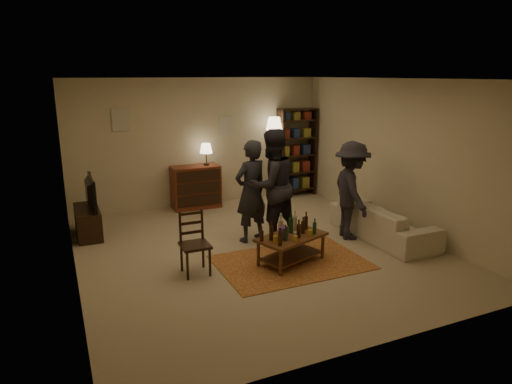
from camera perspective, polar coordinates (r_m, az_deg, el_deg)
floor at (r=7.50m, az=0.13°, el=-7.15°), size 6.00×6.00×0.00m
room_shell at (r=9.64m, az=-10.84°, el=8.60°), size 6.00×6.00×6.00m
rug at (r=7.01m, az=4.39°, el=-8.74°), size 2.20×1.50×0.01m
coffee_table at (r=6.86m, az=4.34°, el=-5.81°), size 1.19×0.89×0.77m
dining_chair at (r=6.56m, az=-7.78°, el=-6.03°), size 0.40×0.40×0.92m
tv_stand at (r=8.51m, az=-20.32°, el=-2.68°), size 0.40×1.00×1.06m
dresser at (r=9.72m, az=-7.48°, el=0.77°), size 1.00×0.50×1.36m
bookshelf at (r=10.60m, az=5.06°, el=5.07°), size 0.90×0.34×2.02m
floor_lamp at (r=10.12m, az=2.28°, el=7.81°), size 0.36×0.36×1.86m
sofa at (r=8.19m, az=15.52°, el=-3.53°), size 0.81×2.08×0.61m
person_left at (r=7.62m, az=-0.64°, el=0.07°), size 0.72×0.57×1.73m
person_right at (r=7.66m, az=1.96°, el=0.81°), size 1.04×0.88×1.90m
person_by_sofa at (r=7.94m, az=11.84°, el=0.17°), size 0.88×1.21×1.68m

